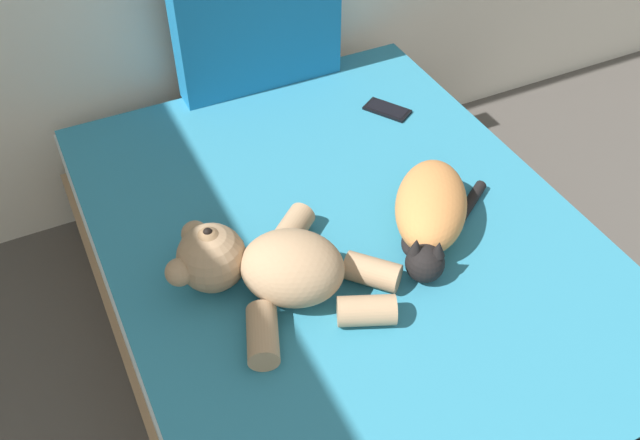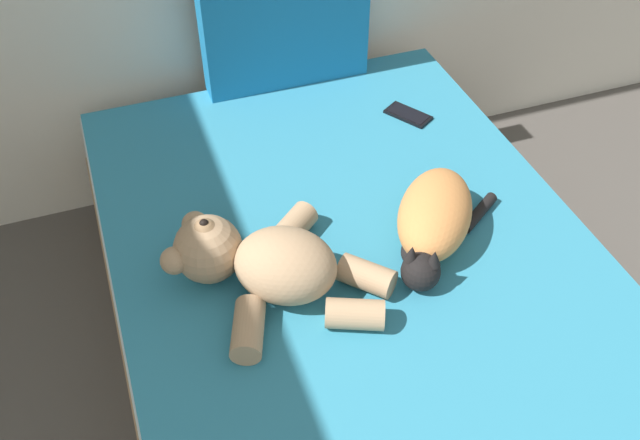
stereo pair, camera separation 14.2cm
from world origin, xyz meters
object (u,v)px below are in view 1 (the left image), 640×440
Objects in this scene: bed at (366,323)px; teddy_bear at (269,267)px; patterned_cushion at (258,20)px; cat at (431,211)px; cell_phone at (387,110)px.

bed is 0.41m from teddy_bear.
bed is 3.55× the size of patterned_cushion.
bed is at bearing -166.69° from cat.
cat is at bearing -108.62° from cell_phone.
patterned_cushion is 1.01× the size of teddy_bear.
bed is at bearing -94.79° from patterned_cushion.
patterned_cushion is (0.08, 0.92, 0.48)m from bed.
teddy_bear reaches higher than bed.
cat is 0.73× the size of teddy_bear.
patterned_cushion is at bearing 85.21° from bed.
cell_phone is (0.31, -0.34, -0.23)m from patterned_cushion.
cell_phone reaches higher than bed.
bed is at bearing -9.65° from teddy_bear.
cat reaches higher than cell_phone.
bed is 4.91× the size of cat.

